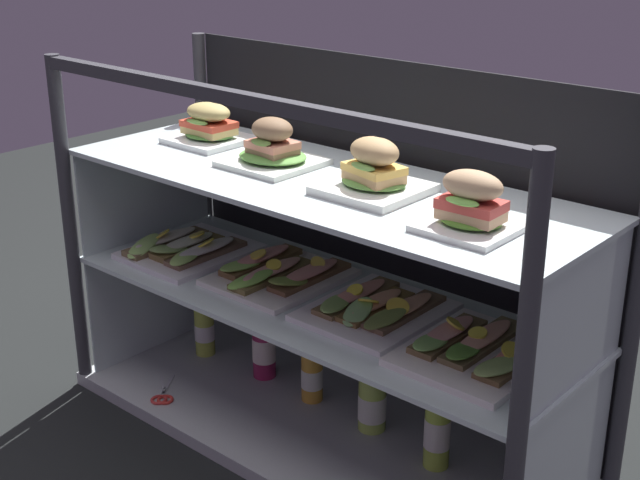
{
  "coord_description": "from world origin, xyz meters",
  "views": [
    {
      "loc": [
        1.26,
        -1.45,
        1.26
      ],
      "look_at": [
        0.0,
        0.0,
        0.52
      ],
      "focal_mm": 50.21,
      "sensor_mm": 36.0,
      "label": 1
    }
  ],
  "objects_px": {
    "juice_bottle_front_second": "(312,372)",
    "juice_bottle_back_center": "(438,427)",
    "juice_bottle_front_middle": "(264,343)",
    "juice_bottle_front_fourth": "(372,399)",
    "open_sandwich_tray_center": "(186,249)",
    "juice_bottle_near_post": "(204,328)",
    "plated_roll_sandwich_center": "(272,149)",
    "plated_roll_sandwich_left_of_center": "(374,173)",
    "plated_roll_sandwich_right_of_center": "(209,127)",
    "open_sandwich_tray_mid_left": "(375,308)",
    "open_sandwich_tray_near_right_corner": "(278,273)",
    "kitchen_scissors": "(163,396)",
    "plated_roll_sandwich_far_left": "(471,207)",
    "open_sandwich_tray_far_left": "(477,350)"
  },
  "relations": [
    {
      "from": "juice_bottle_front_middle",
      "to": "juice_bottle_front_second",
      "type": "height_order",
      "value": "juice_bottle_front_middle"
    },
    {
      "from": "open_sandwich_tray_center",
      "to": "open_sandwich_tray_near_right_corner",
      "type": "bearing_deg",
      "value": 8.33
    },
    {
      "from": "open_sandwich_tray_center",
      "to": "juice_bottle_back_center",
      "type": "relative_size",
      "value": 1.38
    },
    {
      "from": "open_sandwich_tray_center",
      "to": "juice_bottle_front_fourth",
      "type": "bearing_deg",
      "value": 10.36
    },
    {
      "from": "juice_bottle_near_post",
      "to": "juice_bottle_front_middle",
      "type": "relative_size",
      "value": 0.84
    },
    {
      "from": "juice_bottle_back_center",
      "to": "plated_roll_sandwich_center",
      "type": "bearing_deg",
      "value": -175.89
    },
    {
      "from": "open_sandwich_tray_mid_left",
      "to": "juice_bottle_near_post",
      "type": "distance_m",
      "value": 0.71
    },
    {
      "from": "plated_roll_sandwich_right_of_center",
      "to": "open_sandwich_tray_near_right_corner",
      "type": "distance_m",
      "value": 0.42
    },
    {
      "from": "juice_bottle_front_second",
      "to": "juice_bottle_back_center",
      "type": "height_order",
      "value": "juice_bottle_back_center"
    },
    {
      "from": "open_sandwich_tray_near_right_corner",
      "to": "juice_bottle_front_fourth",
      "type": "distance_m",
      "value": 0.39
    },
    {
      "from": "plated_roll_sandwich_center",
      "to": "plated_roll_sandwich_far_left",
      "type": "xyz_separation_m",
      "value": [
        0.59,
        -0.07,
        0.01
      ]
    },
    {
      "from": "juice_bottle_near_post",
      "to": "kitchen_scissors",
      "type": "xyz_separation_m",
      "value": [
        0.1,
        -0.24,
        -0.08
      ]
    },
    {
      "from": "open_sandwich_tray_near_right_corner",
      "to": "plated_roll_sandwich_far_left",
      "type": "bearing_deg",
      "value": -6.86
    },
    {
      "from": "open_sandwich_tray_near_right_corner",
      "to": "juice_bottle_near_post",
      "type": "xyz_separation_m",
      "value": [
        -0.34,
        0.05,
        -0.28
      ]
    },
    {
      "from": "plated_roll_sandwich_left_of_center",
      "to": "open_sandwich_tray_far_left",
      "type": "height_order",
      "value": "plated_roll_sandwich_left_of_center"
    },
    {
      "from": "open_sandwich_tray_mid_left",
      "to": "juice_bottle_front_middle",
      "type": "distance_m",
      "value": 0.51
    },
    {
      "from": "plated_roll_sandwich_left_of_center",
      "to": "juice_bottle_near_post",
      "type": "xyz_separation_m",
      "value": [
        -0.64,
        0.06,
        -0.6
      ]
    },
    {
      "from": "open_sandwich_tray_far_left",
      "to": "juice_bottle_back_center",
      "type": "distance_m",
      "value": 0.29
    },
    {
      "from": "open_sandwich_tray_near_right_corner",
      "to": "plated_roll_sandwich_left_of_center",
      "type": "bearing_deg",
      "value": -1.9
    },
    {
      "from": "plated_roll_sandwich_right_of_center",
      "to": "plated_roll_sandwich_left_of_center",
      "type": "xyz_separation_m",
      "value": [
        0.58,
        -0.05,
        0.0
      ]
    },
    {
      "from": "juice_bottle_front_fourth",
      "to": "plated_roll_sandwich_right_of_center",
      "type": "bearing_deg",
      "value": -178.58
    },
    {
      "from": "plated_roll_sandwich_center",
      "to": "open_sandwich_tray_far_left",
      "type": "relative_size",
      "value": 0.64
    },
    {
      "from": "open_sandwich_tray_center",
      "to": "juice_bottle_front_middle",
      "type": "bearing_deg",
      "value": 33.71
    },
    {
      "from": "plated_roll_sandwich_right_of_center",
      "to": "juice_bottle_front_fourth",
      "type": "height_order",
      "value": "plated_roll_sandwich_right_of_center"
    },
    {
      "from": "open_sandwich_tray_center",
      "to": "kitchen_scissors",
      "type": "bearing_deg",
      "value": -71.48
    },
    {
      "from": "juice_bottle_near_post",
      "to": "juice_bottle_front_fourth",
      "type": "height_order",
      "value": "juice_bottle_front_fourth"
    },
    {
      "from": "plated_roll_sandwich_right_of_center",
      "to": "plated_roll_sandwich_far_left",
      "type": "bearing_deg",
      "value": -7.58
    },
    {
      "from": "plated_roll_sandwich_center",
      "to": "plated_roll_sandwich_left_of_center",
      "type": "distance_m",
      "value": 0.31
    },
    {
      "from": "juice_bottle_back_center",
      "to": "juice_bottle_front_middle",
      "type": "bearing_deg",
      "value": 176.5
    },
    {
      "from": "open_sandwich_tray_mid_left",
      "to": "juice_bottle_front_middle",
      "type": "height_order",
      "value": "open_sandwich_tray_mid_left"
    },
    {
      "from": "open_sandwich_tray_mid_left",
      "to": "plated_roll_sandwich_center",
      "type": "bearing_deg",
      "value": -179.75
    },
    {
      "from": "open_sandwich_tray_center",
      "to": "juice_bottle_back_center",
      "type": "distance_m",
      "value": 0.81
    },
    {
      "from": "plated_roll_sandwich_left_of_center",
      "to": "juice_bottle_front_middle",
      "type": "bearing_deg",
      "value": 169.37
    },
    {
      "from": "kitchen_scissors",
      "to": "open_sandwich_tray_far_left",
      "type": "bearing_deg",
      "value": 11.66
    },
    {
      "from": "juice_bottle_back_center",
      "to": "kitchen_scissors",
      "type": "relative_size",
      "value": 1.64
    },
    {
      "from": "juice_bottle_front_fourth",
      "to": "open_sandwich_tray_far_left",
      "type": "bearing_deg",
      "value": -13.4
    },
    {
      "from": "juice_bottle_front_middle",
      "to": "juice_bottle_front_fourth",
      "type": "xyz_separation_m",
      "value": [
        0.38,
        -0.01,
        -0.02
      ]
    },
    {
      "from": "open_sandwich_tray_center",
      "to": "juice_bottle_front_middle",
      "type": "height_order",
      "value": "open_sandwich_tray_center"
    },
    {
      "from": "plated_roll_sandwich_center",
      "to": "kitchen_scissors",
      "type": "bearing_deg",
      "value": -140.93
    },
    {
      "from": "juice_bottle_front_middle",
      "to": "juice_bottle_back_center",
      "type": "xyz_separation_m",
      "value": [
        0.59,
        -0.04,
        0.0
      ]
    },
    {
      "from": "juice_bottle_back_center",
      "to": "plated_roll_sandwich_left_of_center",
      "type": "bearing_deg",
      "value": -165.23
    },
    {
      "from": "juice_bottle_front_middle",
      "to": "plated_roll_sandwich_far_left",
      "type": "bearing_deg",
      "value": -11.2
    },
    {
      "from": "open_sandwich_tray_center",
      "to": "open_sandwich_tray_far_left",
      "type": "bearing_deg",
      "value": 1.51
    },
    {
      "from": "plated_roll_sandwich_center",
      "to": "open_sandwich_tray_center",
      "type": "bearing_deg",
      "value": -171.49
    },
    {
      "from": "juice_bottle_front_fourth",
      "to": "open_sandwich_tray_near_right_corner",
      "type": "bearing_deg",
      "value": -167.36
    },
    {
      "from": "plated_roll_sandwich_far_left",
      "to": "juice_bottle_near_post",
      "type": "bearing_deg",
      "value": 172.63
    },
    {
      "from": "open_sandwich_tray_mid_left",
      "to": "plated_roll_sandwich_left_of_center",
      "type": "bearing_deg",
      "value": -103.01
    },
    {
      "from": "plated_roll_sandwich_center",
      "to": "juice_bottle_back_center",
      "type": "height_order",
      "value": "plated_roll_sandwich_center"
    },
    {
      "from": "juice_bottle_front_second",
      "to": "open_sandwich_tray_near_right_corner",
      "type": "bearing_deg",
      "value": -131.72
    },
    {
      "from": "juice_bottle_back_center",
      "to": "kitchen_scissors",
      "type": "xyz_separation_m",
      "value": [
        -0.71,
        -0.22,
        -0.1
      ]
    }
  ]
}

